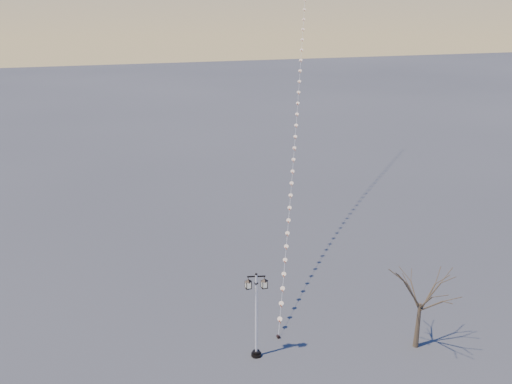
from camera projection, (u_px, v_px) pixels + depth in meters
name	position (u px, v px, depth m)	size (l,w,h in m)	color
ground	(303.00, 351.00, 27.73)	(300.00, 300.00, 0.00)	#444545
street_lamp	(256.00, 311.00, 26.54)	(1.15, 0.59, 4.60)	black
bare_tree	(421.00, 292.00, 27.11)	(2.75, 2.75, 4.56)	#493B29
kite_train	(299.00, 62.00, 40.80)	(15.10, 31.54, 25.55)	black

